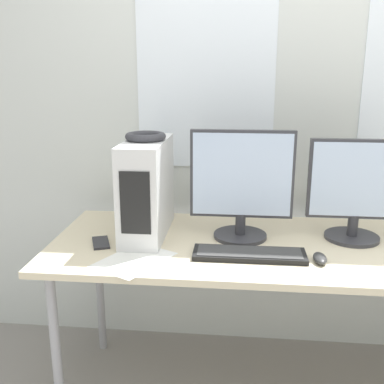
{
  "coord_description": "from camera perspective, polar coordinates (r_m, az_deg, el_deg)",
  "views": [
    {
      "loc": [
        -0.39,
        -1.44,
        1.49
      ],
      "look_at": [
        -0.57,
        0.38,
        0.99
      ],
      "focal_mm": 42.0,
      "sensor_mm": 36.0,
      "label": 1
    }
  ],
  "objects": [
    {
      "name": "pc_tower",
      "position": [
        2.0,
        -5.75,
        0.5
      ],
      "size": [
        0.17,
        0.47,
        0.43
      ],
      "color": "silver",
      "rests_on": "desk"
    },
    {
      "name": "mouse",
      "position": [
        1.82,
        15.93,
        -8.09
      ],
      "size": [
        0.05,
        0.1,
        0.03
      ],
      "color": "#2D2D2D",
      "rests_on": "desk"
    },
    {
      "name": "desk",
      "position": [
        2.01,
        16.54,
        -7.81
      ],
      "size": [
        2.35,
        0.75,
        0.77
      ],
      "color": "beige",
      "rests_on": "ground_plane"
    },
    {
      "name": "monitor_main",
      "position": [
        1.94,
        6.31,
        0.96
      ],
      "size": [
        0.44,
        0.23,
        0.48
      ],
      "color": "#333338",
      "rests_on": "desk"
    },
    {
      "name": "keyboard",
      "position": [
        1.81,
        7.28,
        -7.82
      ],
      "size": [
        0.45,
        0.14,
        0.02
      ],
      "color": "black",
      "rests_on": "desk"
    },
    {
      "name": "headphones",
      "position": [
        1.95,
        -5.92,
        7.03
      ],
      "size": [
        0.18,
        0.18,
        0.03
      ],
      "color": "#333338",
      "rests_on": "pc_tower"
    },
    {
      "name": "wall_back",
      "position": [
        2.36,
        15.49,
        11.47
      ],
      "size": [
        8.0,
        0.07,
        2.7
      ],
      "color": "silver",
      "rests_on": "ground_plane"
    },
    {
      "name": "cell_phone",
      "position": [
        1.97,
        -11.5,
        -6.32
      ],
      "size": [
        0.11,
        0.15,
        0.01
      ],
      "rotation": [
        0.0,
        0.0,
        0.37
      ],
      "color": "#232328",
      "rests_on": "desk"
    },
    {
      "name": "monitor_right_near",
      "position": [
        2.04,
        20.14,
        0.2
      ],
      "size": [
        0.41,
        0.23,
        0.44
      ],
      "color": "#333338",
      "rests_on": "desk"
    },
    {
      "name": "paper_sheet_left",
      "position": [
        1.79,
        -7.36,
        -8.54
      ],
      "size": [
        0.32,
        0.36,
        0.0
      ],
      "rotation": [
        0.0,
        0.0,
        -0.49
      ],
      "color": "white",
      "rests_on": "desk"
    }
  ]
}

